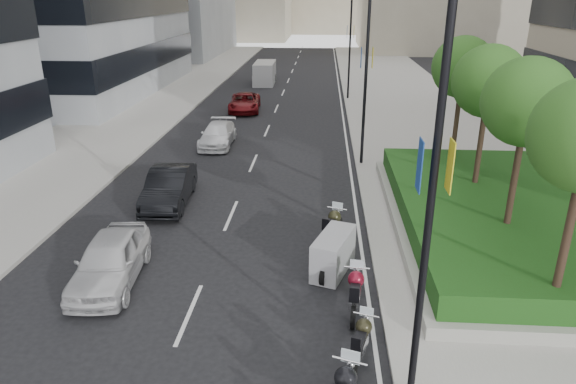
# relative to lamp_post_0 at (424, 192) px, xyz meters

# --- Properties ---
(sidewalk_right) EXTENTS (10.00, 100.00, 0.15)m
(sidewalk_right) POSITION_rel_lamp_post_0_xyz_m (4.86, 29.00, -4.99)
(sidewalk_right) COLOR #9E9B93
(sidewalk_right) RESTS_ON ground
(sidewalk_left) EXTENTS (8.00, 100.00, 0.15)m
(sidewalk_left) POSITION_rel_lamp_post_0_xyz_m (-16.14, 29.00, -4.99)
(sidewalk_left) COLOR #9E9B93
(sidewalk_left) RESTS_ON ground
(lane_edge) EXTENTS (0.12, 100.00, 0.01)m
(lane_edge) POSITION_rel_lamp_post_0_xyz_m (-0.44, 29.00, -5.06)
(lane_edge) COLOR silver
(lane_edge) RESTS_ON ground
(lane_centre) EXTENTS (0.12, 100.00, 0.01)m
(lane_centre) POSITION_rel_lamp_post_0_xyz_m (-5.64, 29.00, -5.06)
(lane_centre) COLOR silver
(lane_centre) RESTS_ON ground
(planter) EXTENTS (10.00, 14.00, 0.40)m
(planter) POSITION_rel_lamp_post_0_xyz_m (5.86, 9.00, -4.72)
(planter) COLOR #9B9A90
(planter) RESTS_ON sidewalk_right
(hedge) EXTENTS (9.40, 13.40, 0.80)m
(hedge) POSITION_rel_lamp_post_0_xyz_m (5.86, 9.00, -4.12)
(hedge) COLOR #1D3D11
(hedge) RESTS_ON planter
(tree_1) EXTENTS (2.80, 2.80, 6.30)m
(tree_1) POSITION_rel_lamp_post_0_xyz_m (4.36, 7.00, 0.36)
(tree_1) COLOR #332319
(tree_1) RESTS_ON planter
(tree_2) EXTENTS (2.80, 2.80, 6.30)m
(tree_2) POSITION_rel_lamp_post_0_xyz_m (4.36, 11.00, 0.36)
(tree_2) COLOR #332319
(tree_2) RESTS_ON planter
(tree_3) EXTENTS (2.80, 2.80, 6.30)m
(tree_3) POSITION_rel_lamp_post_0_xyz_m (4.36, 15.00, 0.36)
(tree_3) COLOR #332319
(tree_3) RESTS_ON planter
(lamp_post_0) EXTENTS (2.34, 0.45, 9.00)m
(lamp_post_0) POSITION_rel_lamp_post_0_xyz_m (0.00, 0.00, 0.00)
(lamp_post_0) COLOR black
(lamp_post_0) RESTS_ON ground
(lamp_post_1) EXTENTS (2.34, 0.45, 9.00)m
(lamp_post_1) POSITION_rel_lamp_post_0_xyz_m (0.00, 17.00, 0.00)
(lamp_post_1) COLOR black
(lamp_post_1) RESTS_ON ground
(lamp_post_2) EXTENTS (2.34, 0.45, 9.00)m
(lamp_post_2) POSITION_rel_lamp_post_0_xyz_m (0.00, 35.00, 0.00)
(lamp_post_2) COLOR black
(lamp_post_2) RESTS_ON ground
(motorcycle_3) EXTENTS (0.78, 1.92, 0.98)m
(motorcycle_3) POSITION_rel_lamp_post_0_xyz_m (-0.85, 1.45, -4.54)
(motorcycle_3) COLOR black
(motorcycle_3) RESTS_ON ground
(motorcycle_4) EXTENTS (0.75, 2.26, 1.12)m
(motorcycle_4) POSITION_rel_lamp_post_0_xyz_m (-0.90, 3.53, -4.46)
(motorcycle_4) COLOR black
(motorcycle_4) RESTS_ON ground
(motorcycle_5) EXTENTS (1.54, 2.36, 1.33)m
(motorcycle_5) POSITION_rel_lamp_post_0_xyz_m (-1.49, 5.69, -4.40)
(motorcycle_5) COLOR black
(motorcycle_5) RESTS_ON ground
(motorcycle_6) EXTENTS (0.97, 2.18, 1.13)m
(motorcycle_6) POSITION_rel_lamp_post_0_xyz_m (-1.50, 7.93, -4.46)
(motorcycle_6) COLOR black
(motorcycle_6) RESTS_ON ground
(car_a) EXTENTS (2.19, 4.62, 1.53)m
(car_a) POSITION_rel_lamp_post_0_xyz_m (-8.52, 4.58, -4.30)
(car_a) COLOR silver
(car_a) RESTS_ON ground
(car_b) EXTENTS (1.97, 4.82, 1.55)m
(car_b) POSITION_rel_lamp_post_0_xyz_m (-8.50, 11.06, -4.29)
(car_b) COLOR black
(car_b) RESTS_ON ground
(car_c) EXTENTS (1.89, 4.52, 1.30)m
(car_c) POSITION_rel_lamp_post_0_xyz_m (-8.21, 20.31, -4.41)
(car_c) COLOR white
(car_c) RESTS_ON ground
(car_d) EXTENTS (2.63, 5.07, 1.37)m
(car_d) POSITION_rel_lamp_post_0_xyz_m (-8.01, 29.89, -4.38)
(car_d) COLOR maroon
(car_d) RESTS_ON ground
(delivery_van) EXTENTS (2.05, 5.12, 2.13)m
(delivery_van) POSITION_rel_lamp_post_0_xyz_m (-7.86, 42.55, -4.07)
(delivery_van) COLOR #B1B1B3
(delivery_van) RESTS_ON ground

